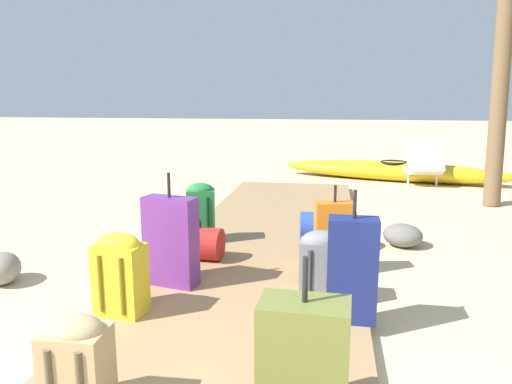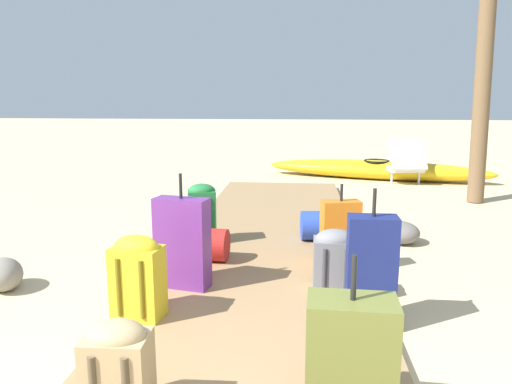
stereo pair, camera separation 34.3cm
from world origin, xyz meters
name	(u,v)px [view 1 (the left image)]	position (x,y,z in m)	size (l,w,h in m)	color
ground_plane	(254,280)	(0.00, 2.88, 0.00)	(60.00, 60.00, 0.00)	#D1BA8C
boardwalk	(265,250)	(0.00, 3.60, 0.04)	(1.80, 7.20, 0.08)	#9E7A51
backpack_tan	(76,362)	(-0.50, 0.93, 0.33)	(0.29, 0.24, 0.48)	tan
backpack_yellow	(120,271)	(-0.76, 1.95, 0.38)	(0.35, 0.26, 0.57)	gold
suitcase_olive	(303,365)	(0.53, 0.99, 0.38)	(0.40, 0.25, 0.79)	olive
suitcase_navy	(352,270)	(0.78, 2.10, 0.43)	(0.32, 0.18, 0.87)	navy
duffel_bag_blue	(327,227)	(0.60, 3.86, 0.23)	(0.57, 0.35, 0.41)	#2847B7
suitcase_orange	(334,234)	(0.66, 3.14, 0.36)	(0.36, 0.23, 0.71)	orange
backpack_green	(201,211)	(-0.67, 3.66, 0.40)	(0.32, 0.29, 0.60)	#237538
suitcase_purple	(171,241)	(-0.59, 2.51, 0.43)	(0.44, 0.26, 0.89)	#6B2D84
duffel_bag_red	(193,243)	(-0.60, 3.13, 0.23)	(0.54, 0.33, 0.41)	red
backpack_grey	(321,260)	(0.57, 2.52, 0.33)	(0.31, 0.24, 0.48)	slate
lounge_chair	(418,164)	(2.16, 8.12, 0.33)	(0.69, 1.56, 0.80)	white
kayak	(393,171)	(1.75, 8.23, 0.18)	(4.22, 1.71, 0.36)	gold
rock_right_far	(403,235)	(1.37, 4.07, 0.12)	(0.38, 0.41, 0.24)	slate
rock_left_near	(2,268)	(-2.06, 2.49, 0.13)	(0.39, 0.29, 0.26)	gray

